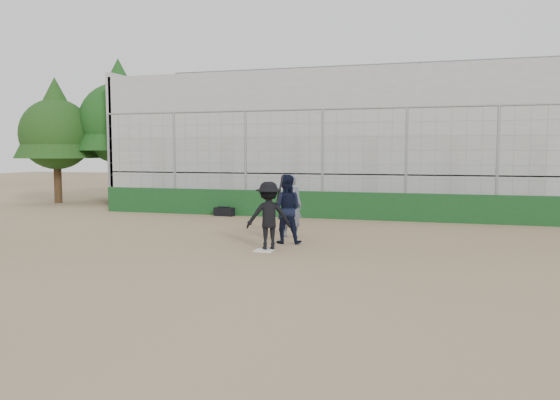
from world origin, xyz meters
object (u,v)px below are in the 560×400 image
(umpire, at_px, (291,209))
(equipment_bag, at_px, (224,212))
(catcher_crouched, at_px, (285,221))
(batter_at_plate, at_px, (269,216))

(umpire, height_order, equipment_bag, umpire)
(umpire, distance_m, equipment_bag, 5.85)
(catcher_crouched, bearing_deg, equipment_bag, 125.99)
(catcher_crouched, relative_size, umpire, 0.76)
(umpire, bearing_deg, batter_at_plate, 86.17)
(umpire, bearing_deg, equipment_bag, -52.63)
(catcher_crouched, relative_size, equipment_bag, 1.58)
(catcher_crouched, distance_m, umpire, 1.11)
(batter_at_plate, xyz_separation_m, umpire, (0.01, 2.09, -0.04))
(batter_at_plate, height_order, catcher_crouched, batter_at_plate)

